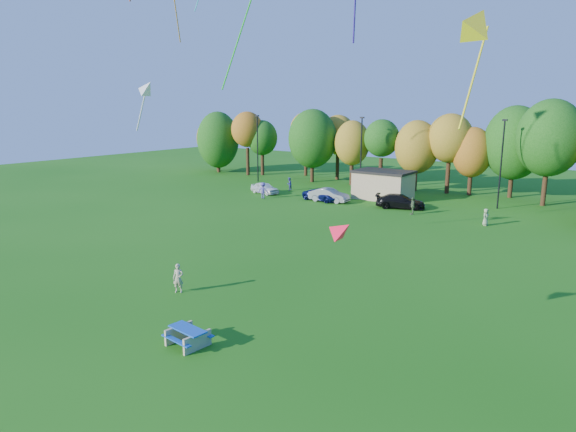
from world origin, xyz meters
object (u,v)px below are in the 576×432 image
Objects in this scene: picnic_table at (188,335)px; kite_flyer at (178,278)px; car_a at (265,188)px; car_d at (400,201)px; car_b at (329,195)px; car_c at (323,195)px.

kite_flyer reaches higher than picnic_table.
car_a is 16.95m from car_d.
car_c is at bearing 74.92° from car_b.
kite_flyer is 0.42× the size of car_a.
car_b is (9.05, 0.07, 0.06)m from car_a.
car_a is 0.80× the size of car_d.
kite_flyer is at bearing -169.58° from car_b.
kite_flyer is at bearing -156.54° from car_c.
car_d is (0.11, 30.11, -0.12)m from kite_flyer.
car_c is at bearing 77.67° from kite_flyer.
car_b reaches higher than car_a.
kite_flyer is at bearing 146.84° from picnic_table.
kite_flyer is 0.36× the size of car_c.
kite_flyer is 33.32m from car_a.
kite_flyer reaches higher than car_c.
picnic_table is 36.12m from car_c.
picnic_table is at bearing -163.04° from car_b.
kite_flyer is at bearing 160.80° from car_d.
car_b reaches higher than car_c.
kite_flyer is 29.87m from car_b.
picnic_table is at bearing -133.87° from car_a.
car_d reaches higher than picnic_table.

